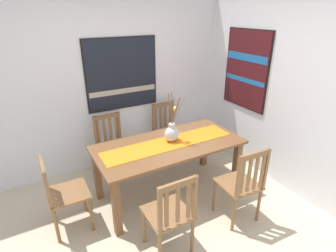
{
  "coord_description": "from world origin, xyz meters",
  "views": [
    {
      "loc": [
        -1.14,
        -1.91,
        2.28
      ],
      "look_at": [
        0.32,
        0.68,
        0.98
      ],
      "focal_mm": 28.7,
      "sensor_mm": 36.0,
      "label": 1
    }
  ],
  "objects_px": {
    "chair_1": "(112,145)",
    "chair_3": "(170,214)",
    "dining_table": "(169,151)",
    "chair_4": "(168,130)",
    "centerpiece_vase": "(172,132)",
    "chair_2": "(62,193)",
    "chair_0": "(242,184)",
    "painting_on_back_wall": "(122,74)",
    "painting_on_side_wall": "(246,70)"
  },
  "relations": [
    {
      "from": "chair_4",
      "to": "painting_on_back_wall",
      "type": "height_order",
      "value": "painting_on_back_wall"
    },
    {
      "from": "centerpiece_vase",
      "to": "chair_0",
      "type": "bearing_deg",
      "value": -65.02
    },
    {
      "from": "chair_3",
      "to": "painting_on_side_wall",
      "type": "bearing_deg",
      "value": 30.06
    },
    {
      "from": "painting_on_back_wall",
      "to": "centerpiece_vase",
      "type": "bearing_deg",
      "value": -78.97
    },
    {
      "from": "dining_table",
      "to": "chair_1",
      "type": "bearing_deg",
      "value": 120.56
    },
    {
      "from": "chair_2",
      "to": "chair_3",
      "type": "distance_m",
      "value": 1.2
    },
    {
      "from": "chair_2",
      "to": "painting_on_back_wall",
      "type": "height_order",
      "value": "painting_on_back_wall"
    },
    {
      "from": "chair_1",
      "to": "chair_3",
      "type": "height_order",
      "value": "chair_3"
    },
    {
      "from": "centerpiece_vase",
      "to": "chair_2",
      "type": "xyz_separation_m",
      "value": [
        -1.37,
        -0.02,
        -0.39
      ]
    },
    {
      "from": "dining_table",
      "to": "painting_on_side_wall",
      "type": "relative_size",
      "value": 1.61
    },
    {
      "from": "centerpiece_vase",
      "to": "chair_3",
      "type": "bearing_deg",
      "value": -121.08
    },
    {
      "from": "dining_table",
      "to": "chair_2",
      "type": "distance_m",
      "value": 1.31
    },
    {
      "from": "chair_3",
      "to": "painting_on_back_wall",
      "type": "distance_m",
      "value": 2.19
    },
    {
      "from": "chair_1",
      "to": "painting_on_back_wall",
      "type": "bearing_deg",
      "value": 42.1
    },
    {
      "from": "dining_table",
      "to": "chair_0",
      "type": "bearing_deg",
      "value": -60.5
    },
    {
      "from": "chair_0",
      "to": "chair_3",
      "type": "distance_m",
      "value": 0.93
    },
    {
      "from": "chair_1",
      "to": "centerpiece_vase",
      "type": "bearing_deg",
      "value": -54.93
    },
    {
      "from": "chair_2",
      "to": "painting_on_back_wall",
      "type": "bearing_deg",
      "value": 43.64
    },
    {
      "from": "dining_table",
      "to": "centerpiece_vase",
      "type": "height_order",
      "value": "centerpiece_vase"
    },
    {
      "from": "chair_4",
      "to": "painting_on_back_wall",
      "type": "distance_m",
      "value": 1.14
    },
    {
      "from": "chair_3",
      "to": "chair_4",
      "type": "distance_m",
      "value": 1.91
    },
    {
      "from": "chair_2",
      "to": "painting_on_back_wall",
      "type": "xyz_separation_m",
      "value": [
        1.16,
        1.11,
        0.93
      ]
    },
    {
      "from": "centerpiece_vase",
      "to": "chair_1",
      "type": "bearing_deg",
      "value": 125.07
    },
    {
      "from": "centerpiece_vase",
      "to": "chair_2",
      "type": "distance_m",
      "value": 1.43
    },
    {
      "from": "chair_0",
      "to": "chair_4",
      "type": "bearing_deg",
      "value": 90.37
    },
    {
      "from": "chair_3",
      "to": "chair_4",
      "type": "relative_size",
      "value": 1.01
    },
    {
      "from": "centerpiece_vase",
      "to": "painting_on_side_wall",
      "type": "distance_m",
      "value": 1.54
    },
    {
      "from": "chair_1",
      "to": "chair_2",
      "type": "height_order",
      "value": "chair_1"
    },
    {
      "from": "chair_1",
      "to": "painting_on_side_wall",
      "type": "relative_size",
      "value": 0.79
    },
    {
      "from": "chair_3",
      "to": "painting_on_back_wall",
      "type": "height_order",
      "value": "painting_on_back_wall"
    },
    {
      "from": "painting_on_back_wall",
      "to": "painting_on_side_wall",
      "type": "bearing_deg",
      "value": -27.68
    },
    {
      "from": "chair_0",
      "to": "chair_1",
      "type": "distance_m",
      "value": 1.9
    },
    {
      "from": "chair_1",
      "to": "chair_4",
      "type": "xyz_separation_m",
      "value": [
        0.94,
        0.03,
        0.0
      ]
    },
    {
      "from": "chair_0",
      "to": "chair_1",
      "type": "bearing_deg",
      "value": 120.03
    },
    {
      "from": "centerpiece_vase",
      "to": "painting_on_back_wall",
      "type": "distance_m",
      "value": 1.23
    },
    {
      "from": "centerpiece_vase",
      "to": "chair_0",
      "type": "relative_size",
      "value": 0.65
    },
    {
      "from": "painting_on_side_wall",
      "to": "chair_1",
      "type": "bearing_deg",
      "value": 164.5
    },
    {
      "from": "centerpiece_vase",
      "to": "chair_2",
      "type": "bearing_deg",
      "value": -179.17
    },
    {
      "from": "chair_2",
      "to": "chair_3",
      "type": "height_order",
      "value": "chair_3"
    },
    {
      "from": "dining_table",
      "to": "chair_1",
      "type": "height_order",
      "value": "chair_1"
    },
    {
      "from": "dining_table",
      "to": "painting_on_side_wall",
      "type": "bearing_deg",
      "value": 10.68
    },
    {
      "from": "dining_table",
      "to": "chair_4",
      "type": "bearing_deg",
      "value": 61.45
    },
    {
      "from": "chair_3",
      "to": "dining_table",
      "type": "bearing_deg",
      "value": 61.23
    },
    {
      "from": "chair_4",
      "to": "painting_on_back_wall",
      "type": "relative_size",
      "value": 0.85
    },
    {
      "from": "chair_4",
      "to": "painting_on_back_wall",
      "type": "xyz_separation_m",
      "value": [
        -0.6,
        0.28,
        0.93
      ]
    },
    {
      "from": "dining_table",
      "to": "chair_0",
      "type": "height_order",
      "value": "chair_0"
    },
    {
      "from": "painting_on_side_wall",
      "to": "centerpiece_vase",
      "type": "bearing_deg",
      "value": -170.22
    },
    {
      "from": "chair_2",
      "to": "painting_on_side_wall",
      "type": "xyz_separation_m",
      "value": [
        2.77,
        0.26,
        0.99
      ]
    },
    {
      "from": "dining_table",
      "to": "chair_0",
      "type": "distance_m",
      "value": 0.96
    },
    {
      "from": "centerpiece_vase",
      "to": "chair_1",
      "type": "distance_m",
      "value": 1.03
    }
  ]
}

